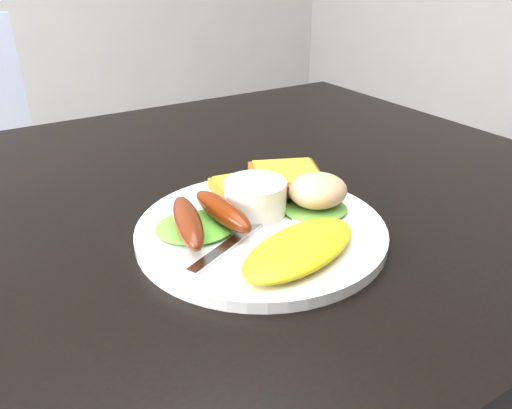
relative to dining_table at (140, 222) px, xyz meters
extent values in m
cube|color=black|center=(0.00, 0.00, 0.00)|extent=(1.20, 0.80, 0.04)
imported|color=navy|center=(0.17, 0.45, -0.03)|extent=(0.56, 0.44, 1.40)
cylinder|color=white|center=(0.09, -0.13, 0.03)|extent=(0.26, 0.26, 0.01)
ellipsoid|color=green|center=(0.03, -0.10, 0.04)|extent=(0.10, 0.10, 0.01)
ellipsoid|color=#548229|center=(0.16, -0.14, 0.04)|extent=(0.09, 0.09, 0.01)
ellipsoid|color=yellow|center=(0.09, -0.20, 0.04)|extent=(0.16, 0.10, 0.02)
ellipsoid|color=brown|center=(0.01, -0.12, 0.05)|extent=(0.05, 0.11, 0.03)
ellipsoid|color=maroon|center=(0.05, -0.12, 0.05)|extent=(0.03, 0.10, 0.02)
cylinder|color=white|center=(0.10, -0.10, 0.05)|extent=(0.07, 0.07, 0.04)
cube|color=#8C6419|center=(0.12, -0.06, 0.04)|extent=(0.09, 0.09, 0.01)
cube|color=brown|center=(0.16, -0.08, 0.05)|extent=(0.11, 0.11, 0.01)
ellipsoid|color=beige|center=(0.16, -0.13, 0.06)|extent=(0.07, 0.06, 0.04)
cube|color=#ADAFB7|center=(0.05, -0.15, 0.03)|extent=(0.14, 0.07, 0.00)
camera|label=1|loc=(-0.16, -0.52, 0.29)|focal=35.00mm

